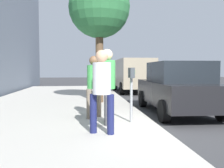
{
  "coord_description": "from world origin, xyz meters",
  "views": [
    {
      "loc": [
        -5.83,
        1.79,
        1.51
      ],
      "look_at": [
        0.61,
        1.06,
        1.12
      ],
      "focal_mm": 38.01,
      "sensor_mm": 36.0,
      "label": 1
    }
  ],
  "objects_px": {
    "parking_officer": "(94,82)",
    "pedestrian_at_meter": "(107,79)",
    "pedestrian_bystander": "(102,85)",
    "parked_van_far": "(132,73)",
    "parking_meter": "(131,83)",
    "street_tree": "(99,8)",
    "parked_sedan_near": "(177,87)"
  },
  "relations": [
    {
      "from": "parking_meter",
      "to": "street_tree",
      "type": "height_order",
      "value": "street_tree"
    },
    {
      "from": "parked_van_far",
      "to": "pedestrian_bystander",
      "type": "bearing_deg",
      "value": 165.45
    },
    {
      "from": "pedestrian_bystander",
      "to": "parked_van_far",
      "type": "bearing_deg",
      "value": 8.14
    },
    {
      "from": "parking_officer",
      "to": "pedestrian_at_meter",
      "type": "bearing_deg",
      "value": -22.13
    },
    {
      "from": "street_tree",
      "to": "parked_sedan_near",
      "type": "bearing_deg",
      "value": -128.59
    },
    {
      "from": "parking_meter",
      "to": "parking_officer",
      "type": "relative_size",
      "value": 0.81
    },
    {
      "from": "parking_meter",
      "to": "pedestrian_bystander",
      "type": "relative_size",
      "value": 0.8
    },
    {
      "from": "pedestrian_bystander",
      "to": "parked_sedan_near",
      "type": "height_order",
      "value": "pedestrian_bystander"
    },
    {
      "from": "parked_sedan_near",
      "to": "pedestrian_bystander",
      "type": "bearing_deg",
      "value": 135.65
    },
    {
      "from": "pedestrian_at_meter",
      "to": "pedestrian_bystander",
      "type": "distance_m",
      "value": 0.92
    },
    {
      "from": "parked_sedan_near",
      "to": "street_tree",
      "type": "bearing_deg",
      "value": 51.41
    },
    {
      "from": "pedestrian_bystander",
      "to": "parking_officer",
      "type": "relative_size",
      "value": 1.02
    },
    {
      "from": "parking_meter",
      "to": "pedestrian_bystander",
      "type": "bearing_deg",
      "value": 140.5
    },
    {
      "from": "pedestrian_bystander",
      "to": "parked_van_far",
      "type": "distance_m",
      "value": 11.11
    },
    {
      "from": "pedestrian_bystander",
      "to": "street_tree",
      "type": "distance_m",
      "value": 5.64
    },
    {
      "from": "parking_meter",
      "to": "pedestrian_bystander",
      "type": "height_order",
      "value": "pedestrian_bystander"
    },
    {
      "from": "pedestrian_at_meter",
      "to": "parked_van_far",
      "type": "xyz_separation_m",
      "value": [
        9.86,
        -2.6,
        -0.01
      ]
    },
    {
      "from": "parked_sedan_near",
      "to": "parked_van_far",
      "type": "xyz_separation_m",
      "value": [
        7.9,
        -0.0,
        0.36
      ]
    },
    {
      "from": "pedestrian_at_meter",
      "to": "street_tree",
      "type": "height_order",
      "value": "street_tree"
    },
    {
      "from": "parking_officer",
      "to": "parked_van_far",
      "type": "distance_m",
      "value": 9.52
    },
    {
      "from": "pedestrian_at_meter",
      "to": "parked_sedan_near",
      "type": "relative_size",
      "value": 0.42
    },
    {
      "from": "parking_meter",
      "to": "parking_officer",
      "type": "xyz_separation_m",
      "value": [
        0.68,
        0.93,
        0.01
      ]
    },
    {
      "from": "parking_meter",
      "to": "street_tree",
      "type": "distance_m",
      "value": 4.84
    },
    {
      "from": "parking_officer",
      "to": "parked_sedan_near",
      "type": "bearing_deg",
      "value": 69.11
    },
    {
      "from": "street_tree",
      "to": "pedestrian_at_meter",
      "type": "bearing_deg",
      "value": 179.26
    },
    {
      "from": "parking_officer",
      "to": "parked_sedan_near",
      "type": "relative_size",
      "value": 0.39
    },
    {
      "from": "pedestrian_at_meter",
      "to": "parked_sedan_near",
      "type": "bearing_deg",
      "value": 41.03
    },
    {
      "from": "parking_meter",
      "to": "parking_officer",
      "type": "distance_m",
      "value": 1.16
    },
    {
      "from": "parked_sedan_near",
      "to": "parked_van_far",
      "type": "relative_size",
      "value": 0.86
    },
    {
      "from": "pedestrian_bystander",
      "to": "parked_van_far",
      "type": "relative_size",
      "value": 0.34
    },
    {
      "from": "parked_van_far",
      "to": "parking_meter",
      "type": "bearing_deg",
      "value": 168.63
    },
    {
      "from": "pedestrian_at_meter",
      "to": "street_tree",
      "type": "distance_m",
      "value": 4.84
    }
  ]
}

